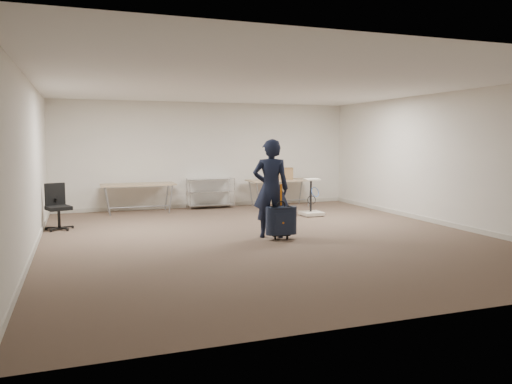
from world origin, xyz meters
name	(u,v)px	position (x,y,z in m)	size (l,w,h in m)	color
ground	(267,237)	(0.00, 0.00, 0.00)	(9.00, 9.00, 0.00)	#4F3F2F
room_shell	(244,223)	(0.00, 1.38, 0.05)	(8.00, 9.00, 9.00)	silver
folding_table_left	(138,186)	(-1.90, 3.95, 0.68)	(1.80, 0.75, 0.73)	tan
folding_table_right	(280,182)	(1.90, 3.95, 0.68)	(1.80, 0.75, 0.73)	tan
wire_shelf	(210,192)	(0.00, 4.20, 0.44)	(1.22, 0.47, 0.80)	silver
person	(271,189)	(0.07, -0.04, 0.91)	(0.67, 0.44, 1.83)	black
suitcase	(281,221)	(0.17, -0.31, 0.35)	(0.39, 0.25, 1.02)	black
office_chair	(58,216)	(-3.69, 2.15, 0.28)	(0.57, 0.57, 0.93)	black
equipment_cart	(312,206)	(1.95, 2.09, 0.23)	(0.49, 0.49, 0.89)	beige
cardboard_box	(285,173)	(2.07, 4.04, 0.89)	(0.42, 0.32, 0.32)	olive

